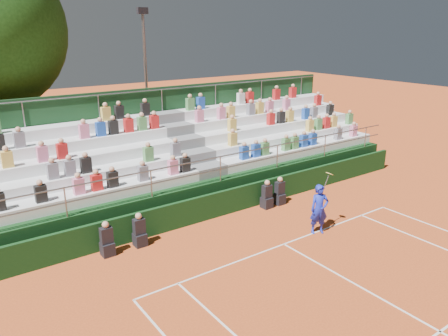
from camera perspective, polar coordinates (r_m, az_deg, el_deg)
ground at (r=15.13m, az=7.83°, el=-9.84°), size 90.00×90.00×0.00m
courtside_wall at (r=17.15m, az=0.58°, el=-4.39°), size 20.00×0.15×1.00m
line_officials at (r=16.13m, az=-2.26°, el=-5.98°), size 7.82×0.40×1.19m
grandstand at (r=19.50m, az=-5.03°, el=0.13°), size 20.00×5.20×4.40m
tennis_player at (r=15.77m, az=12.33°, el=-5.28°), size 0.92×0.66×2.22m
floodlight_mast at (r=26.00m, az=-10.21°, el=12.53°), size 0.60×0.25×8.07m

